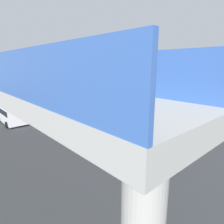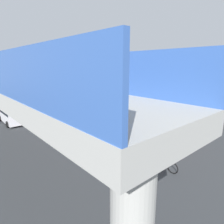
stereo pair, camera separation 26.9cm
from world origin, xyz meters
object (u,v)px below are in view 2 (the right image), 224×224
city_bus (108,108)px  parked_van (12,112)px  bicycle_black (165,165)px  pedestrian (121,110)px

city_bus → parked_van: bearing=44.3°
bicycle_black → parked_van: bearing=13.5°
city_bus → pedestrian: (1.67, -3.45, -1.00)m
pedestrian → city_bus: bearing=115.8°
parked_van → pedestrian: size_ratio=2.68×
bicycle_black → pedestrian: (11.21, -6.87, 0.51)m
parked_van → pedestrian: (-6.10, -11.04, -0.30)m
city_bus → parked_van: city_bus is taller
bicycle_black → pedestrian: size_ratio=0.99×
city_bus → bicycle_black: city_bus is taller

